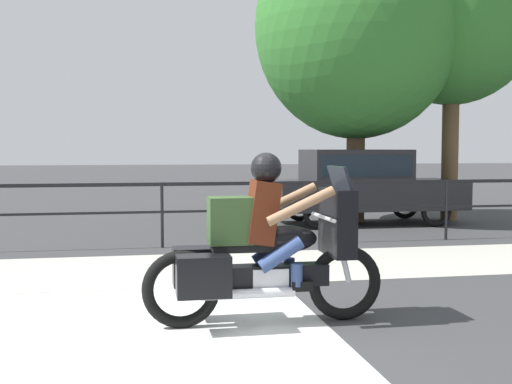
{
  "coord_description": "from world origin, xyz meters",
  "views": [
    {
      "loc": [
        -0.42,
        -5.35,
        1.66
      ],
      "look_at": [
        0.95,
        1.93,
        1.15
      ],
      "focal_mm": 45.0,
      "sensor_mm": 36.0,
      "label": 1
    }
  ],
  "objects_px": {
    "motorcycle": "(264,248)",
    "tree_behind_car": "(453,8)",
    "parked_car": "(361,182)",
    "tree_behind_sign": "(357,27)"
  },
  "relations": [
    {
      "from": "motorcycle",
      "to": "tree_behind_car",
      "type": "xyz_separation_m",
      "value": [
        5.94,
        7.86,
        4.1
      ]
    },
    {
      "from": "parked_car",
      "to": "tree_behind_sign",
      "type": "xyz_separation_m",
      "value": [
        0.01,
        0.39,
        3.42
      ]
    },
    {
      "from": "tree_behind_sign",
      "to": "parked_car",
      "type": "bearing_deg",
      "value": -91.0
    },
    {
      "from": "tree_behind_sign",
      "to": "tree_behind_car",
      "type": "distance_m",
      "value": 2.32
    },
    {
      "from": "motorcycle",
      "to": "parked_car",
      "type": "distance_m",
      "value": 8.33
    },
    {
      "from": "tree_behind_sign",
      "to": "tree_behind_car",
      "type": "xyz_separation_m",
      "value": [
        2.27,
        -0.01,
        0.49
      ]
    },
    {
      "from": "parked_car",
      "to": "tree_behind_car",
      "type": "relative_size",
      "value": 0.59
    },
    {
      "from": "parked_car",
      "to": "tree_behind_sign",
      "type": "height_order",
      "value": "tree_behind_sign"
    },
    {
      "from": "motorcycle",
      "to": "tree_behind_car",
      "type": "relative_size",
      "value": 0.33
    },
    {
      "from": "motorcycle",
      "to": "parked_car",
      "type": "bearing_deg",
      "value": 65.49
    }
  ]
}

